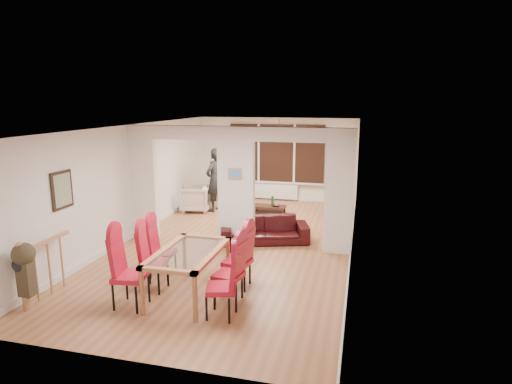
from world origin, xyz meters
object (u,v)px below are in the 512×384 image
at_px(sofa, 265,230).
at_px(armchair, 195,199).
at_px(bowl, 276,206).
at_px(dining_chair_rc, 237,257).
at_px(dining_table, 189,273).
at_px(dining_chair_rb, 228,270).
at_px(bottle, 272,201).
at_px(dining_chair_lc, 162,249).
at_px(dining_chair_lb, 153,260).
at_px(television, 333,207).
at_px(person, 215,180).
at_px(dining_chair_la, 130,271).
at_px(dining_chair_ra, 221,283).
at_px(coffee_table, 269,209).

distance_m(sofa, armchair, 3.35).
relative_size(armchair, bowl, 3.86).
height_order(dining_chair_rc, armchair, dining_chair_rc).
distance_m(dining_table, dining_chair_rb, 0.71).
relative_size(dining_table, bottle, 5.46).
bearing_deg(dining_chair_rc, dining_chair_lc, -175.36).
relative_size(dining_table, bowl, 7.92).
distance_m(dining_chair_rb, bowl, 5.46).
xyz_separation_m(dining_chair_lb, sofa, (1.26, 2.87, -0.25)).
bearing_deg(dining_chair_lb, dining_table, -17.98).
bearing_deg(dining_chair_rb, television, 86.11).
relative_size(sofa, person, 1.08).
relative_size(dining_chair_rc, armchair, 1.33).
height_order(dining_chair_la, sofa, dining_chair_la).
distance_m(dining_table, sofa, 3.00).
height_order(dining_chair_la, dining_chair_lb, dining_chair_la).
relative_size(dining_chair_rc, person, 0.59).
xyz_separation_m(dining_chair_rc, armchair, (-2.62, 4.62, -0.17)).
relative_size(dining_chair_rb, bowl, 5.04).
distance_m(dining_chair_lb, person, 5.29).
xyz_separation_m(dining_table, television, (1.95, 5.32, -0.09)).
distance_m(dining_chair_ra, person, 6.22).
relative_size(dining_table, dining_chair_la, 1.41).
bearing_deg(armchair, dining_chair_rc, 19.08).
height_order(dining_table, coffee_table, dining_table).
bearing_deg(dining_table, sofa, 78.67).
relative_size(dining_chair_ra, bowl, 5.06).
distance_m(dining_chair_lc, bottle, 4.92).
bearing_deg(bottle, person, -175.86).
bearing_deg(coffee_table, bottle, -6.14).
xyz_separation_m(sofa, television, (1.36, 2.38, 0.01)).
bearing_deg(coffee_table, dining_chair_la, -98.40).
bearing_deg(dining_chair_rb, dining_chair_la, -150.73).
height_order(dining_chair_lb, dining_chair_rb, dining_chair_lb).
xyz_separation_m(dining_chair_ra, person, (-2.14, 5.83, 0.38)).
distance_m(dining_chair_rb, coffee_table, 5.52).
relative_size(person, bowl, 8.65).
distance_m(dining_table, television, 5.67).
height_order(dining_chair_la, armchair, dining_chair_la).
xyz_separation_m(dining_chair_ra, bowl, (-0.37, 5.93, -0.30)).
relative_size(sofa, bottle, 6.43).
relative_size(armchair, person, 0.45).
bearing_deg(bowl, dining_chair_la, -100.37).
distance_m(dining_table, bottle, 5.42).
relative_size(dining_chair_lb, bottle, 3.50).
xyz_separation_m(dining_chair_ra, sofa, (-0.14, 3.47, -0.25)).
xyz_separation_m(dining_chair_ra, dining_chair_rb, (-0.04, 0.48, -0.00)).
relative_size(dining_chair_lb, person, 0.59).
height_order(dining_chair_la, television, dining_chair_la).
xyz_separation_m(dining_chair_rc, bowl, (-0.31, 4.89, -0.30)).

